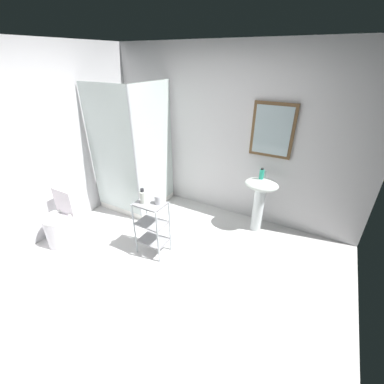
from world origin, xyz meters
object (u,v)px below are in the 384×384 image
object	(u,v)px
shower_stall	(137,181)
pedestal_sink	(260,195)
storage_cart	(152,224)
rinse_cup	(158,199)
toilet	(62,222)
hand_soap_bottle	(262,174)
lotion_bottle_white	(143,197)

from	to	relation	value
shower_stall	pedestal_sink	world-z (taller)	shower_stall
storage_cart	rinse_cup	xyz separation A→B (m)	(0.09, 0.04, 0.36)
toilet	hand_soap_bottle	bearing A→B (deg)	35.96
toilet	storage_cart	size ratio (longest dim) A/B	1.03
shower_stall	storage_cart	size ratio (longest dim) A/B	2.70
pedestal_sink	hand_soap_bottle	xyz separation A→B (m)	(-0.03, 0.04, 0.30)
pedestal_sink	toilet	size ratio (longest dim) A/B	1.07
pedestal_sink	toilet	bearing A→B (deg)	-145.03
hand_soap_bottle	storage_cart	bearing A→B (deg)	-130.43
storage_cart	rinse_cup	size ratio (longest dim) A/B	6.73
lotion_bottle_white	toilet	bearing A→B (deg)	-160.56
shower_stall	rinse_cup	distance (m)	1.34
rinse_cup	storage_cart	bearing A→B (deg)	-154.09
hand_soap_bottle	rinse_cup	world-z (taller)	hand_soap_bottle
hand_soap_bottle	rinse_cup	xyz separation A→B (m)	(-0.92, -1.14, -0.09)
toilet	storage_cart	world-z (taller)	toilet
lotion_bottle_white	hand_soap_bottle	bearing A→B (deg)	48.06
hand_soap_bottle	shower_stall	bearing A→B (deg)	-169.79
shower_stall	rinse_cup	xyz separation A→B (m)	(1.03, -0.79, 0.33)
toilet	hand_soap_bottle	distance (m)	2.79
pedestal_sink	storage_cart	distance (m)	1.55
pedestal_sink	storage_cart	xyz separation A→B (m)	(-1.03, -1.14, -0.14)
lotion_bottle_white	rinse_cup	xyz separation A→B (m)	(0.17, 0.07, -0.03)
rinse_cup	shower_stall	bearing A→B (deg)	142.80
shower_stall	lotion_bottle_white	size ratio (longest dim) A/B	10.55
shower_stall	lotion_bottle_white	world-z (taller)	shower_stall
toilet	lotion_bottle_white	xyz separation A→B (m)	(1.13, 0.40, 0.51)
shower_stall	storage_cart	xyz separation A→B (m)	(0.95, -0.83, -0.03)
hand_soap_bottle	rinse_cup	bearing A→B (deg)	-128.87
pedestal_sink	toilet	distance (m)	2.74
shower_stall	lotion_bottle_white	bearing A→B (deg)	-44.65
toilet	hand_soap_bottle	world-z (taller)	hand_soap_bottle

